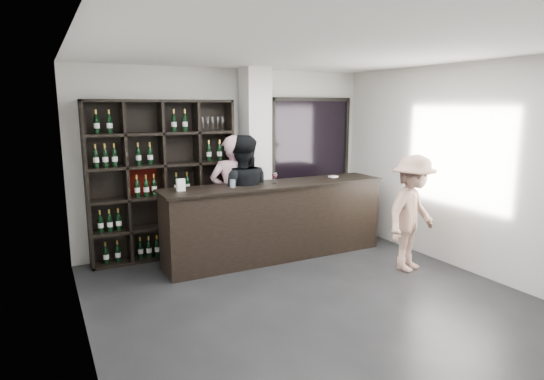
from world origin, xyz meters
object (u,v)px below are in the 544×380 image
wine_shelf (163,180)px  tasting_counter (276,221)px  taster_pink (233,197)px  customer (412,213)px  taster_black (242,197)px

wine_shelf → tasting_counter: wine_shelf is taller
taster_pink → customer: bearing=157.0°
taster_black → customer: 2.49m
wine_shelf → taster_black: wine_shelf is taller
taster_pink → customer: size_ratio=1.14×
tasting_counter → taster_black: 0.63m
wine_shelf → taster_black: bearing=-28.0°
wine_shelf → taster_pink: size_ratio=1.28×
wine_shelf → taster_pink: (0.95, -0.44, -0.26)m
wine_shelf → taster_pink: 1.08m
taster_pink → customer: 2.64m
taster_pink → taster_black: size_ratio=1.00×
wine_shelf → customer: wine_shelf is taller
customer → taster_pink: bearing=121.2°
taster_black → taster_pink: bearing=-28.5°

